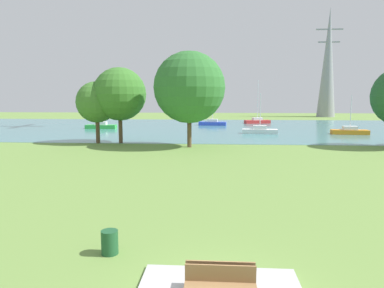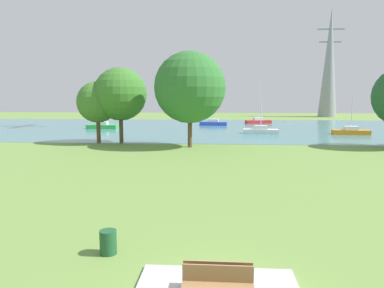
{
  "view_description": "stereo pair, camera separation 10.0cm",
  "coord_description": "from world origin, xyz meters",
  "views": [
    {
      "loc": [
        -0.13,
        -8.72,
        5.22
      ],
      "look_at": [
        -1.75,
        15.09,
        2.02
      ],
      "focal_mm": 33.77,
      "sensor_mm": 36.0,
      "label": 1
    },
    {
      "loc": [
        -0.03,
        -8.71,
        5.22
      ],
      "look_at": [
        -1.75,
        15.09,
        2.02
      ],
      "focal_mm": 33.77,
      "sensor_mm": 36.0,
      "label": 2
    }
  ],
  "objects": [
    {
      "name": "sailboat_white",
      "position": [
        5.86,
        41.52,
        0.45
      ],
      "size": [
        4.9,
        1.87,
        5.52
      ],
      "color": "white",
      "rests_on": "water_surface"
    },
    {
      "name": "sailboat_orange",
      "position": [
        17.93,
        41.33,
        0.44
      ],
      "size": [
        4.88,
        1.79,
        5.25
      ],
      "color": "orange",
      "rests_on": "water_surface"
    },
    {
      "name": "tree_west_near",
      "position": [
        -2.88,
        27.72,
        6.04
      ],
      "size": [
        7.19,
        7.19,
        9.64
      ],
      "color": "brown",
      "rests_on": "ground"
    },
    {
      "name": "tree_west_far",
      "position": [
        -13.23,
        30.18,
        4.51
      ],
      "size": [
        4.51,
        4.51,
        6.78
      ],
      "color": "brown",
      "rests_on": "ground"
    },
    {
      "name": "bench_facing_water",
      "position": [
        0.0,
        0.27,
        0.47
      ],
      "size": [
        1.8,
        0.48,
        0.89
      ],
      "color": "tan",
      "rests_on": "concrete_pad"
    },
    {
      "name": "tree_mid_shore",
      "position": [
        -10.72,
        30.37,
        5.37
      ],
      "size": [
        5.8,
        5.8,
        8.28
      ],
      "color": "brown",
      "rests_on": "ground"
    },
    {
      "name": "electricity_pylon",
      "position": [
        26.97,
        83.41,
        13.23
      ],
      "size": [
        6.4,
        4.4,
        26.43
      ],
      "color": "gray",
      "rests_on": "ground"
    },
    {
      "name": "litter_bin",
      "position": [
        -3.63,
        2.47,
        0.4
      ],
      "size": [
        0.56,
        0.56,
        0.8
      ],
      "primitive_type": "cylinder",
      "color": "#1E512D",
      "rests_on": "ground"
    },
    {
      "name": "water_surface",
      "position": [
        0.0,
        50.0,
        0.01
      ],
      "size": [
        140.0,
        40.0,
        0.02
      ],
      "primitive_type": "cube",
      "color": "teal",
      "rests_on": "ground"
    },
    {
      "name": "bench_facing_inland",
      "position": [
        0.0,
        -0.27,
        0.47
      ],
      "size": [
        1.8,
        0.48,
        0.89
      ],
      "color": "tan",
      "rests_on": "concrete_pad"
    },
    {
      "name": "sailboat_green",
      "position": [
        -18.45,
        47.33,
        0.45
      ],
      "size": [
        4.84,
        1.62,
        5.67
      ],
      "color": "green",
      "rests_on": "water_surface"
    },
    {
      "name": "sailboat_red",
      "position": [
        7.57,
        60.15,
        0.48
      ],
      "size": [
        5.02,
        2.65,
        8.03
      ],
      "color": "red",
      "rests_on": "water_surface"
    },
    {
      "name": "sailboat_blue",
      "position": [
        -0.84,
        55.1,
        0.45
      ],
      "size": [
        4.91,
        1.92,
        6.24
      ],
      "color": "blue",
      "rests_on": "water_surface"
    },
    {
      "name": "ground_plane",
      "position": [
        0.0,
        22.0,
        0.0
      ],
      "size": [
        160.0,
        160.0,
        0.0
      ],
      "primitive_type": "plane",
      "color": "olive"
    }
  ]
}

